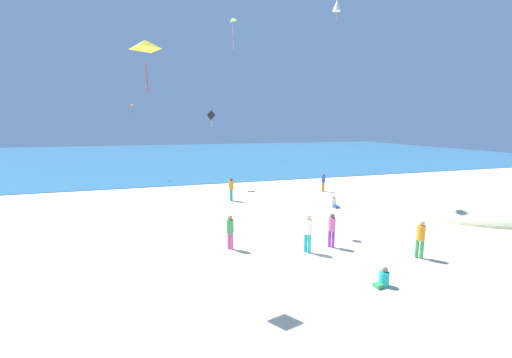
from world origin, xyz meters
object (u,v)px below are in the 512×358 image
object	(u,v)px
person_3	(323,181)
kite_lime	(232,21)
kite_black	(211,115)
kite_white	(337,6)
person_2	(334,203)
kite_yellow	(145,45)
person_0	(332,228)
person_5	(308,231)
person_1	(231,188)
person_4	(383,279)
person_7	(230,230)
kite_orange	(132,105)
person_6	(421,237)

from	to	relation	value
person_3	kite_lime	distance (m)	14.26
kite_black	kite_white	world-z (taller)	kite_white
person_2	person_3	distance (m)	5.02
kite_yellow	kite_black	world-z (taller)	kite_yellow
person_0	person_5	distance (m)	1.30
kite_yellow	kite_white	xyz separation A→B (m)	(11.09, 7.37, 4.77)
person_3	person_1	bearing A→B (deg)	-108.73
person_0	person_4	bearing A→B (deg)	56.19
person_3	kite_black	xyz separation A→B (m)	(-8.43, 4.57, 5.34)
person_5	person_7	xyz separation A→B (m)	(-3.09, 1.31, -0.08)
person_0	kite_orange	distance (m)	25.39
person_0	kite_lime	size ratio (longest dim) A/B	1.00
person_0	person_4	xyz separation A→B (m)	(-0.07, -3.53, -0.65)
person_1	kite_orange	xyz separation A→B (m)	(-7.34, 12.76, 6.39)
person_0	kite_black	distance (m)	16.44
person_3	kite_black	distance (m)	10.98
person_6	kite_lime	bearing A→B (deg)	93.94
person_2	kite_white	size ratio (longest dim) A/B	0.67
person_0	person_7	size ratio (longest dim) A/B	1.02
person_4	kite_black	distance (m)	19.94
person_3	person_6	world-z (taller)	person_6
person_0	person_1	bearing A→B (deg)	-108.68
person_1	person_2	size ratio (longest dim) A/B	2.12
person_0	kite_orange	world-z (taller)	kite_orange
person_3	person_6	distance (m)	13.04
kite_yellow	person_0	bearing A→B (deg)	5.46
person_5	kite_white	size ratio (longest dim) A/B	1.43
person_0	person_3	bearing A→B (deg)	-149.95
person_5	kite_white	distance (m)	14.46
person_6	kite_white	world-z (taller)	kite_white
person_5	kite_yellow	world-z (taller)	kite_yellow
kite_lime	kite_yellow	distance (m)	7.87
person_0	person_6	distance (m)	3.54
person_4	kite_lime	distance (m)	14.10
person_7	kite_black	bearing A→B (deg)	44.44
kite_yellow	kite_black	size ratio (longest dim) A/B	1.10
person_4	kite_orange	size ratio (longest dim) A/B	0.54
person_7	person_1	bearing A→B (deg)	37.72
kite_orange	person_0	bearing A→B (deg)	-66.51
kite_white	person_4	bearing A→B (deg)	-110.30
person_6	person_4	bearing A→B (deg)	170.84
person_4	person_7	xyz separation A→B (m)	(-4.31, 4.63, 0.64)
person_4	kite_lime	size ratio (longest dim) A/B	0.45
kite_white	person_1	bearing A→B (deg)	153.26
person_2	kite_lime	size ratio (longest dim) A/B	0.51
person_4	kite_lime	xyz separation A→B (m)	(-3.14, 8.83, 10.54)
person_6	kite_orange	xyz separation A→B (m)	(-12.66, 24.58, 6.44)
person_3	kite_yellow	xyz separation A→B (m)	(-12.90, -11.42, 7.03)
person_0	person_1	world-z (taller)	person_1
kite_lime	person_1	bearing A→B (deg)	80.33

